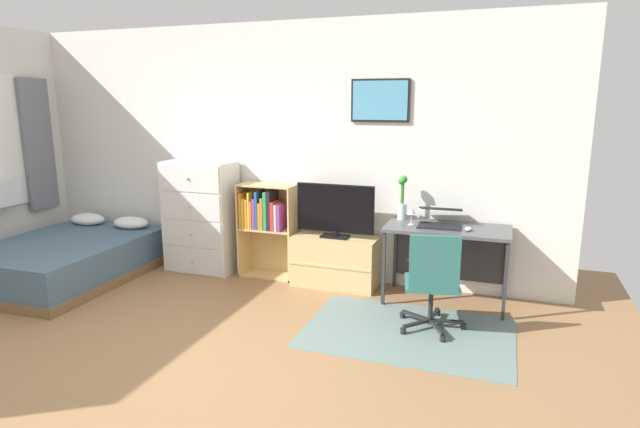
# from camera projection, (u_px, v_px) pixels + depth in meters

# --- Properties ---
(ground_plane) EXTENTS (7.20, 7.20, 0.00)m
(ground_plane) POSITION_uv_depth(u_px,v_px,m) (141.00, 371.00, 3.75)
(ground_plane) COLOR #936B44
(wall_back_with_posters) EXTENTS (6.12, 0.09, 2.70)m
(wall_back_with_posters) POSITION_uv_depth(u_px,v_px,m) (278.00, 151.00, 5.69)
(wall_back_with_posters) COLOR silver
(wall_back_with_posters) RESTS_ON ground_plane
(area_rug) EXTENTS (1.70, 1.20, 0.01)m
(area_rug) POSITION_uv_depth(u_px,v_px,m) (408.00, 332.00, 4.37)
(area_rug) COLOR slate
(area_rug) RESTS_ON ground_plane
(bed) EXTENTS (1.46, 1.95, 0.55)m
(bed) POSITION_uv_depth(u_px,v_px,m) (68.00, 258.00, 5.68)
(bed) COLOR brown
(bed) RESTS_ON ground_plane
(dresser) EXTENTS (0.78, 0.46, 1.24)m
(dresser) POSITION_uv_depth(u_px,v_px,m) (201.00, 217.00, 5.87)
(dresser) COLOR silver
(dresser) RESTS_ON ground_plane
(bookshelf) EXTENTS (0.62, 0.30, 1.02)m
(bookshelf) POSITION_uv_depth(u_px,v_px,m) (266.00, 221.00, 5.67)
(bookshelf) COLOR tan
(bookshelf) RESTS_ON ground_plane
(tv_stand) EXTENTS (0.87, 0.41, 0.52)m
(tv_stand) POSITION_uv_depth(u_px,v_px,m) (335.00, 261.00, 5.44)
(tv_stand) COLOR tan
(tv_stand) RESTS_ON ground_plane
(television) EXTENTS (0.82, 0.16, 0.55)m
(television) POSITION_uv_depth(u_px,v_px,m) (335.00, 211.00, 5.30)
(television) COLOR black
(television) RESTS_ON tv_stand
(desk) EXTENTS (1.14, 0.59, 0.74)m
(desk) POSITION_uv_depth(u_px,v_px,m) (448.00, 239.00, 4.98)
(desk) COLOR #4C4C4F
(desk) RESTS_ON ground_plane
(office_chair) EXTENTS (0.58, 0.57, 0.86)m
(office_chair) POSITION_uv_depth(u_px,v_px,m) (433.00, 280.00, 4.28)
(office_chair) COLOR #232326
(office_chair) RESTS_ON ground_plane
(laptop) EXTENTS (0.41, 0.44, 0.17)m
(laptop) POSITION_uv_depth(u_px,v_px,m) (440.00, 218.00, 4.95)
(laptop) COLOR black
(laptop) RESTS_ON desk
(computer_mouse) EXTENTS (0.06, 0.10, 0.03)m
(computer_mouse) POSITION_uv_depth(u_px,v_px,m) (468.00, 229.00, 4.74)
(computer_mouse) COLOR silver
(computer_mouse) RESTS_ON desk
(bamboo_vase) EXTENTS (0.09, 0.09, 0.44)m
(bamboo_vase) POSITION_uv_depth(u_px,v_px,m) (403.00, 196.00, 5.14)
(bamboo_vase) COLOR silver
(bamboo_vase) RESTS_ON desk
(wine_glass) EXTENTS (0.07, 0.07, 0.18)m
(wine_glass) POSITION_uv_depth(u_px,v_px,m) (412.00, 211.00, 4.93)
(wine_glass) COLOR silver
(wine_glass) RESTS_ON desk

